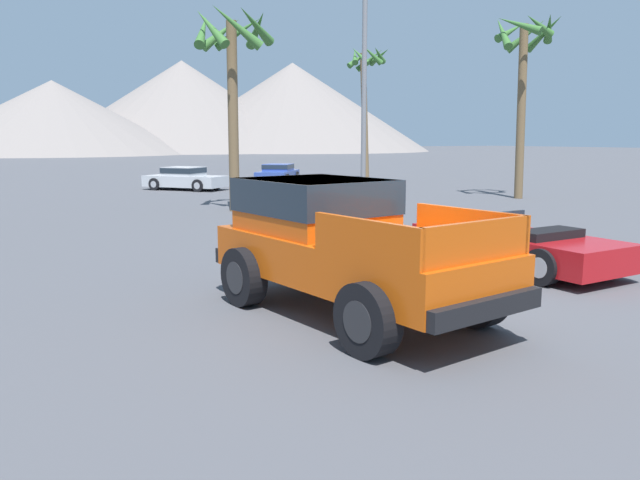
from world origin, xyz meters
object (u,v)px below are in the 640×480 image
parked_car_blue (278,173)px  palm_tree_short (232,59)px  parked_car_silver (185,178)px  palm_tree_leaning (367,82)px  red_convertible_car (516,246)px  palm_tree_tall (525,61)px  orange_pickup_truck (339,238)px  street_lamp_post (364,71)px

parked_car_blue → palm_tree_short: 15.20m
parked_car_silver → palm_tree_leaning: (11.68, 1.20, 5.34)m
red_convertible_car → parked_car_blue: (6.30, 24.38, 0.12)m
parked_car_blue → palm_tree_tall: bearing=149.4°
orange_pickup_truck → palm_tree_short: 14.11m
orange_pickup_truck → palm_tree_short: size_ratio=0.74×
parked_car_blue → street_lamp_post: size_ratio=0.59×
palm_tree_leaning → palm_tree_tall: bearing=-91.8°
parked_car_blue → palm_tree_tall: size_ratio=0.56×
palm_tree_short → street_lamp_post: bearing=-75.4°
orange_pickup_truck → street_lamp_post: 9.31m
palm_tree_tall → palm_tree_leaning: size_ratio=0.96×
parked_car_silver → palm_tree_leaning: bearing=147.6°
parked_car_silver → palm_tree_short: (-1.24, -10.01, 4.69)m
orange_pickup_truck → palm_tree_tall: (16.03, 11.58, 4.70)m
street_lamp_post → palm_tree_tall: palm_tree_tall is taller
red_convertible_car → palm_tree_short: palm_tree_short is taller
red_convertible_car → palm_tree_leaning: 26.59m
orange_pickup_truck → parked_car_blue: orange_pickup_truck is taller
palm_tree_leaning → parked_car_blue: bearing=168.1°
red_convertible_car → palm_tree_short: (-1.24, 12.05, 4.83)m
red_convertible_car → orange_pickup_truck: bearing=-170.3°
parked_car_silver → red_convertible_car: bearing=51.8°
orange_pickup_truck → red_convertible_car: bearing=4.0°
street_lamp_post → parked_car_silver: bearing=91.1°
parked_car_silver → palm_tree_tall: (11.29, -11.45, 5.22)m
palm_tree_leaning → palm_tree_short: bearing=-139.1°
red_convertible_car → parked_car_silver: size_ratio=1.03×
palm_tree_tall → parked_car_blue: bearing=109.9°
red_convertible_car → street_lamp_post: 7.30m
orange_pickup_truck → palm_tree_tall: size_ratio=0.67×
palm_tree_short → parked_car_blue: bearing=58.6°
palm_tree_short → orange_pickup_truck: bearing=-105.0°
parked_car_blue → palm_tree_short: (-7.54, -12.33, 4.71)m
orange_pickup_truck → parked_car_silver: size_ratio=1.20×
palm_tree_short → parked_car_silver: bearing=82.9°
parked_car_blue → palm_tree_short: bearing=98.0°
parked_car_silver → palm_tree_tall: bearing=96.4°
parked_car_blue → palm_tree_tall: (4.99, -13.77, 5.24)m
parked_car_silver → street_lamp_post: bearing=52.9°
palm_tree_tall → palm_tree_leaning: (0.39, 12.64, 0.13)m
street_lamp_post → palm_tree_leaning: (11.37, 17.14, 1.51)m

